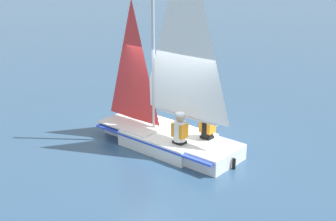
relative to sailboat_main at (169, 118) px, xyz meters
name	(u,v)px	position (x,y,z in m)	size (l,w,h in m)	color
ground_plane	(168,146)	(-0.01, -0.02, -0.78)	(260.00, 260.00, 0.00)	#2D4C6B
sailboat_main	(169,118)	(0.00, 0.00, 0.00)	(3.24, 4.06, 5.51)	white
sailor_helm	(180,134)	(0.61, 0.38, -0.15)	(0.41, 0.42, 1.16)	black
sailor_crew	(207,129)	(0.18, 1.00, -0.16)	(0.41, 0.42, 1.16)	black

